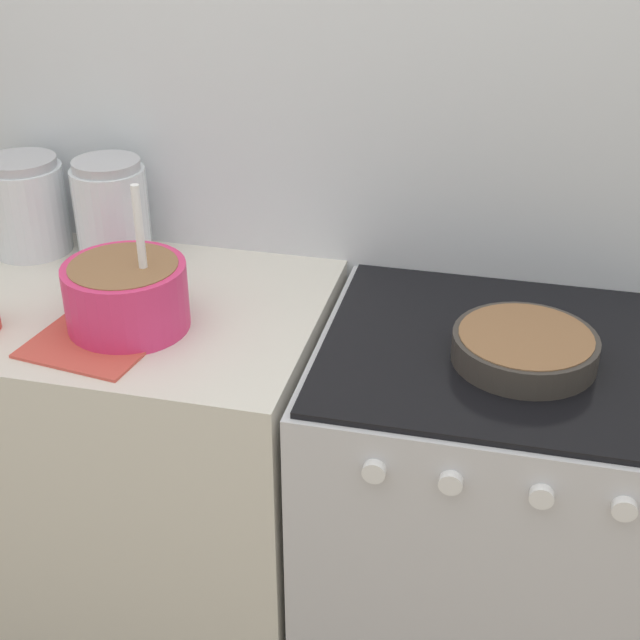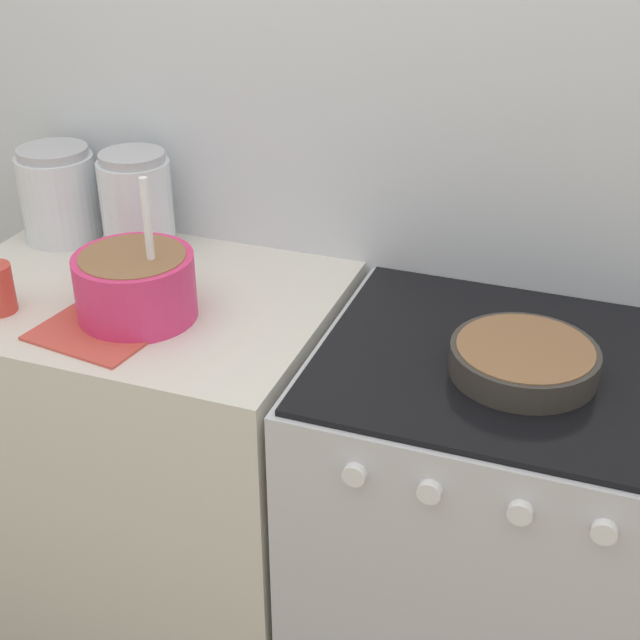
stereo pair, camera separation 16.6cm
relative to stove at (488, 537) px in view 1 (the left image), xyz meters
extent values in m
cube|color=silver|center=(-0.38, 0.33, 0.73)|extent=(4.67, 0.05, 2.40)
cube|color=silver|center=(-0.80, 0.00, 0.00)|extent=(0.84, 0.62, 0.93)
cube|color=silver|center=(0.00, 0.00, -0.01)|extent=(0.73, 0.62, 0.92)
cube|color=black|center=(0.00, 0.00, 0.46)|extent=(0.70, 0.59, 0.01)
cylinder|color=white|center=(-0.20, -0.32, 0.39)|extent=(0.04, 0.02, 0.04)
cylinder|color=white|center=(-0.07, -0.32, 0.39)|extent=(0.04, 0.02, 0.04)
cylinder|color=white|center=(0.07, -0.32, 0.39)|extent=(0.04, 0.02, 0.04)
cylinder|color=white|center=(0.20, -0.32, 0.39)|extent=(0.04, 0.02, 0.04)
cylinder|color=#E0336B|center=(-0.73, -0.09, 0.53)|extent=(0.24, 0.24, 0.13)
cylinder|color=#8C603D|center=(-0.73, -0.09, 0.56)|extent=(0.21, 0.21, 0.07)
cylinder|color=white|center=(-0.69, -0.09, 0.63)|extent=(0.02, 0.02, 0.28)
cylinder|color=#38332D|center=(0.02, -0.04, 0.49)|extent=(0.26, 0.26, 0.05)
cylinder|color=#8C603D|center=(0.02, -0.04, 0.50)|extent=(0.24, 0.24, 0.05)
cylinder|color=silver|center=(-1.10, 0.20, 0.57)|extent=(0.18, 0.18, 0.20)
cylinder|color=red|center=(-1.10, 0.20, 0.53)|extent=(0.16, 0.16, 0.12)
cylinder|color=#B2B2B7|center=(-1.10, 0.20, 0.68)|extent=(0.16, 0.16, 0.02)
cylinder|color=silver|center=(-0.89, 0.20, 0.57)|extent=(0.16, 0.16, 0.21)
cylinder|color=tan|center=(-0.89, 0.20, 0.53)|extent=(0.14, 0.14, 0.13)
cylinder|color=#B2B2B7|center=(-0.89, 0.20, 0.69)|extent=(0.15, 0.15, 0.02)
cube|color=#CC4C3F|center=(-0.77, -0.16, 0.47)|extent=(0.26, 0.23, 0.01)
camera|label=1|loc=(-0.02, -1.47, 1.33)|focal=50.00mm
camera|label=2|loc=(0.14, -1.43, 1.33)|focal=50.00mm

